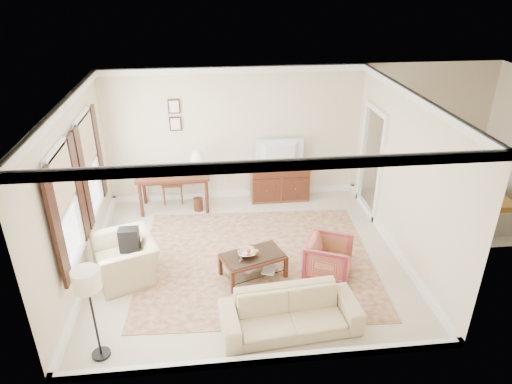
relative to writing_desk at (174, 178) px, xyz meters
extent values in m
cube|color=beige|center=(1.35, -2.02, -0.72)|extent=(5.50, 5.00, 0.01)
cube|color=white|center=(1.35, -2.02, 2.18)|extent=(5.50, 5.00, 0.01)
cube|color=beige|center=(1.35, 0.48, 0.73)|extent=(5.50, 0.01, 2.90)
cube|color=beige|center=(1.35, -4.52, 0.73)|extent=(5.50, 0.01, 2.90)
cube|color=beige|center=(-1.40, -2.02, 0.73)|extent=(0.01, 5.00, 2.90)
cube|color=beige|center=(4.10, -2.02, 0.73)|extent=(0.01, 5.00, 2.90)
cube|color=beige|center=(5.60, -0.87, -0.72)|extent=(3.00, 2.70, 0.01)
cube|color=maroon|center=(1.51, -2.14, -0.71)|extent=(4.23, 3.68, 0.01)
cube|color=#482114|center=(0.00, 0.00, 0.08)|extent=(1.51, 0.76, 0.05)
cylinder|color=#482114|center=(-0.68, -0.30, -0.33)|extent=(0.07, 0.07, 0.77)
cylinder|color=#482114|center=(0.68, -0.30, -0.33)|extent=(0.07, 0.07, 0.77)
cylinder|color=#482114|center=(-0.68, 0.30, -0.33)|extent=(0.07, 0.07, 0.77)
cylinder|color=#482114|center=(0.68, 0.30, -0.33)|extent=(0.07, 0.07, 0.77)
cube|color=brown|center=(2.29, 0.20, -0.33)|extent=(1.27, 0.49, 0.78)
imported|color=black|center=(2.29, 0.18, 0.56)|extent=(0.99, 0.57, 0.13)
cube|color=#482114|center=(1.40, -2.59, -0.32)|extent=(1.16, 0.89, 0.04)
cube|color=silver|center=(1.40, -2.59, -0.29)|extent=(1.08, 0.82, 0.01)
cube|color=silver|center=(1.40, -2.59, -0.57)|extent=(1.06, 0.79, 0.02)
cube|color=#482114|center=(1.03, -3.00, -0.52)|extent=(0.08, 0.08, 0.39)
cube|color=#482114|center=(1.94, -2.69, -0.52)|extent=(0.08, 0.08, 0.39)
cube|color=#482114|center=(0.86, -2.49, -0.52)|extent=(0.08, 0.08, 0.39)
cube|color=#482114|center=(1.77, -2.18, -0.52)|extent=(0.08, 0.08, 0.39)
imported|color=silver|center=(1.30, -2.59, -0.23)|extent=(0.42, 0.42, 0.10)
imported|color=brown|center=(1.22, -2.63, -0.55)|extent=(0.24, 0.21, 0.38)
imported|color=brown|center=(1.57, -2.64, -0.55)|extent=(0.27, 0.13, 0.38)
imported|color=maroon|center=(2.66, -2.68, -0.35)|extent=(0.92, 0.94, 0.74)
imported|color=tan|center=(-0.69, -2.35, -0.25)|extent=(1.04, 1.26, 0.94)
cube|color=black|center=(-0.61, -2.29, 0.00)|extent=(0.32, 0.38, 0.40)
imported|color=tan|center=(1.79, -3.89, -0.33)|extent=(2.01, 0.74, 0.77)
cylinder|color=black|center=(-0.82, -4.10, -0.70)|extent=(0.25, 0.25, 0.04)
cylinder|color=black|center=(-0.82, -4.10, -0.12)|extent=(0.03, 0.03, 1.17)
cylinder|color=silver|center=(-0.82, -4.10, 0.54)|extent=(0.34, 0.34, 0.28)
camera|label=1|loc=(0.75, -8.83, 3.99)|focal=32.00mm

